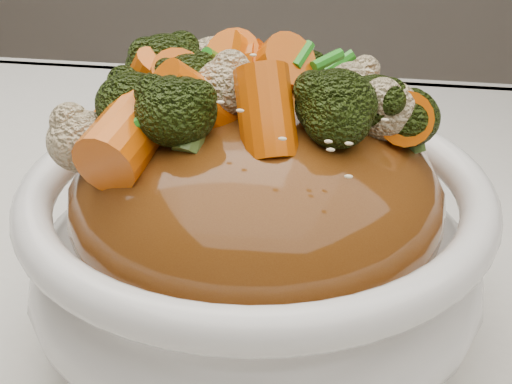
# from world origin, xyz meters

# --- Properties ---
(tablecloth) EXTENTS (1.20, 0.80, 0.04)m
(tablecloth) POSITION_xyz_m (0.00, 0.00, 0.73)
(tablecloth) COLOR silver
(tablecloth) RESTS_ON dining_table
(bowl) EXTENTS (0.30, 0.30, 0.09)m
(bowl) POSITION_xyz_m (0.03, -0.01, 0.80)
(bowl) COLOR white
(bowl) RESTS_ON tablecloth
(sauce_base) EXTENTS (0.24, 0.24, 0.10)m
(sauce_base) POSITION_xyz_m (0.03, -0.01, 0.83)
(sauce_base) COLOR #633411
(sauce_base) RESTS_ON bowl
(carrots) EXTENTS (0.24, 0.24, 0.06)m
(carrots) POSITION_xyz_m (0.03, -0.01, 0.90)
(carrots) COLOR #D65807
(carrots) RESTS_ON sauce_base
(broccoli) EXTENTS (0.24, 0.24, 0.05)m
(broccoli) POSITION_xyz_m (0.03, -0.01, 0.90)
(broccoli) COLOR black
(broccoli) RESTS_ON sauce_base
(cauliflower) EXTENTS (0.24, 0.24, 0.04)m
(cauliflower) POSITION_xyz_m (0.03, -0.01, 0.90)
(cauliflower) COLOR beige
(cauliflower) RESTS_ON sauce_base
(scallions) EXTENTS (0.18, 0.18, 0.02)m
(scallions) POSITION_xyz_m (0.03, -0.01, 0.90)
(scallions) COLOR #299422
(scallions) RESTS_ON sauce_base
(sesame_seeds) EXTENTS (0.21, 0.21, 0.01)m
(sesame_seeds) POSITION_xyz_m (0.03, -0.01, 0.90)
(sesame_seeds) COLOR beige
(sesame_seeds) RESTS_ON sauce_base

